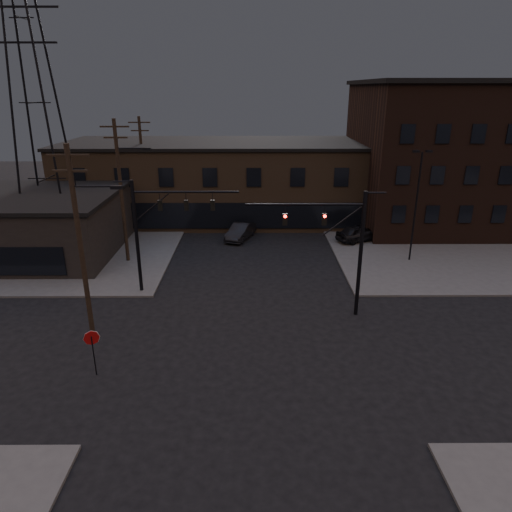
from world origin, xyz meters
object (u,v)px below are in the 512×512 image
(traffic_signal_near, at_px, (343,241))
(traffic_signal_far, at_px, (154,224))
(parked_car_lot_a, at_px, (359,233))
(car_crossing, at_px, (241,231))
(parked_car_lot_b, at_px, (420,222))
(stop_sign, at_px, (92,343))

(traffic_signal_near, relative_size, traffic_signal_far, 1.00)
(parked_car_lot_a, bearing_deg, car_crossing, 59.48)
(parked_car_lot_a, xyz_separation_m, parked_car_lot_b, (7.16, 4.22, -0.11))
(stop_sign, height_order, parked_car_lot_a, stop_sign)
(traffic_signal_far, xyz_separation_m, parked_car_lot_a, (16.58, 10.99, -4.09))
(stop_sign, bearing_deg, parked_car_lot_a, 49.59)
(traffic_signal_far, height_order, car_crossing, traffic_signal_far)
(parked_car_lot_a, xyz_separation_m, car_crossing, (-11.13, 1.12, -0.16))
(parked_car_lot_a, distance_m, parked_car_lot_b, 8.31)
(traffic_signal_far, xyz_separation_m, parked_car_lot_b, (23.74, 15.21, -4.20))
(stop_sign, xyz_separation_m, parked_car_lot_a, (17.86, 20.98, -0.92))
(traffic_signal_near, distance_m, traffic_signal_far, 12.57)
(traffic_signal_near, bearing_deg, parked_car_lot_a, 72.74)
(stop_sign, relative_size, parked_car_lot_a, 0.55)
(traffic_signal_far, height_order, stop_sign, traffic_signal_far)
(traffic_signal_far, distance_m, parked_car_lot_a, 20.31)
(parked_car_lot_a, height_order, parked_car_lot_b, parked_car_lot_a)
(stop_sign, distance_m, parked_car_lot_a, 27.57)
(traffic_signal_near, xyz_separation_m, traffic_signal_far, (-12.07, 3.50, 0.08))
(traffic_signal_near, height_order, parked_car_lot_a, traffic_signal_near)
(stop_sign, bearing_deg, traffic_signal_far, 82.68)
(parked_car_lot_a, bearing_deg, traffic_signal_far, 98.79)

